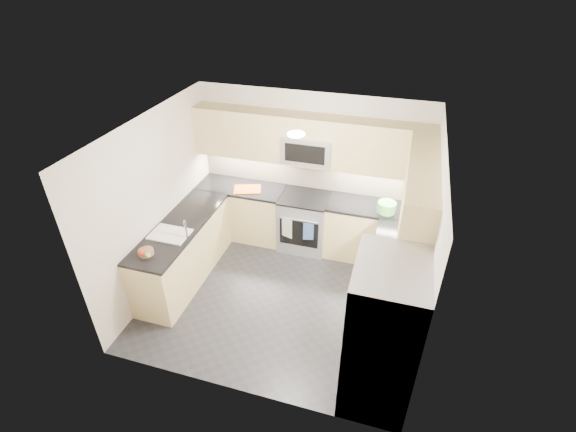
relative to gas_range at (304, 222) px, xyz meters
The scene contains 36 objects.
floor 1.35m from the gas_range, 90.00° to the right, with size 3.60×3.20×0.00m, color #26272C.
ceiling 2.41m from the gas_range, 90.00° to the right, with size 3.60×3.20×0.02m, color beige.
wall_back 0.86m from the gas_range, 90.00° to the left, with size 3.60×0.02×2.50m, color beige.
wall_front 2.98m from the gas_range, 90.00° to the right, with size 3.60×0.02×2.50m, color beige.
wall_left 2.34m from the gas_range, 144.69° to the right, with size 0.02×3.20×2.50m, color beige.
wall_right 2.34m from the gas_range, 35.31° to the right, with size 0.02×3.20×2.50m, color beige.
base_cab_back_left 1.09m from the gas_range, behind, with size 1.42×0.60×0.90m, color #DBC584.
base_cab_back_right 1.09m from the gas_range, ahead, with size 1.42×0.60×0.90m, color #DBC584.
base_cab_right 1.88m from the gas_range, 36.87° to the right, with size 0.60×1.70×0.90m, color #DBC584.
base_cab_peninsula 1.97m from the gas_range, 139.64° to the right, with size 0.60×2.00×0.90m, color #DBC584.
countertop_back_left 1.19m from the gas_range, behind, with size 1.42×0.63×0.04m, color black.
countertop_back_right 1.19m from the gas_range, ahead, with size 1.42×0.63×0.04m, color black.
countertop_right 1.93m from the gas_range, 36.87° to the right, with size 0.63×1.70×0.04m, color black.
countertop_peninsula 2.02m from the gas_range, 139.64° to the right, with size 0.63×2.00×0.04m, color black.
upper_cab_back 1.38m from the gas_range, 90.00° to the left, with size 3.60×0.35×0.75m, color #DBC584.
upper_cab_right 2.35m from the gas_range, 31.61° to the right, with size 0.35×1.95×0.75m, color #DBC584.
backsplash_back 0.81m from the gas_range, 90.00° to the left, with size 3.60×0.01×0.51m, color #C8B390.
backsplash_right 2.11m from the gas_range, 24.68° to the right, with size 0.01×2.30×0.51m, color #C8B390.
gas_range is the anchor object (origin of this frame).
range_cooktop 0.46m from the gas_range, ahead, with size 0.76×0.65×0.03m, color black.
oven_door_glass 0.33m from the gas_range, 90.00° to the right, with size 0.62×0.02×0.45m, color black.
oven_handle 0.44m from the gas_range, 90.00° to the right, with size 0.02×0.02×0.60m, color #B2B5BA.
microwave 1.25m from the gas_range, 90.00° to the left, with size 0.76×0.40×0.40m, color #ACB0B4.
microwave_door 1.25m from the gas_range, 90.00° to the right, with size 0.60×0.01×0.28m, color black.
refrigerator 2.86m from the gas_range, 59.12° to the right, with size 0.70×0.90×1.80m, color #9EA0A6.
fridge_handle_left 2.86m from the gas_range, 67.48° to the right, with size 0.02×0.02×1.20m, color #B2B5BA.
fridge_handle_right 2.54m from the gas_range, 64.31° to the right, with size 0.02×0.02×1.20m, color #B2B5BA.
sink_basin 2.18m from the gas_range, 134.53° to the right, with size 0.52×0.38×0.16m, color white.
faucet 2.06m from the gas_range, 129.12° to the right, with size 0.03×0.03×0.28m, color silver.
utensil_bowl 1.39m from the gas_range, ahead, with size 0.27×0.27×0.15m, color #56AC4A.
cutting_board 1.07m from the gas_range, behind, with size 0.43×0.30×0.01m, color #BE4F11.
fruit_basket 2.59m from the gas_range, 128.20° to the right, with size 0.19×0.19×0.07m, color #936544.
fruit_apple 2.68m from the gas_range, 126.25° to the right, with size 0.08×0.08×0.08m, color #B02714.
fruit_pear 2.63m from the gas_range, 124.10° to the right, with size 0.06×0.06×0.06m, color #76B94F.
dish_towel_check 0.42m from the gas_range, 116.26° to the right, with size 0.18×0.02×0.34m, color silver.
dish_towel_blue 0.41m from the gas_range, 66.38° to the right, with size 0.16×0.01×0.31m, color #2F4A81.
Camera 1 is at (1.36, -4.22, 4.24)m, focal length 26.00 mm.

